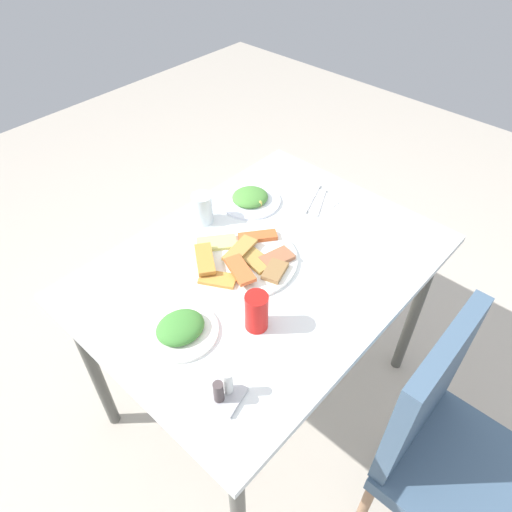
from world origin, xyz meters
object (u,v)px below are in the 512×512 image
at_px(drinking_glass, 203,209).
at_px(spoon, 320,202).
at_px(soda_can, 257,312).
at_px(fork, 312,198).
at_px(salad_plate_rice, 181,329).
at_px(paper_napkin, 316,201).
at_px(dining_table, 264,283).
at_px(dining_chair, 448,444).
at_px(pide_platter, 243,259).
at_px(salad_plate_greens, 250,199).
at_px(condiment_caddy, 224,391).

distance_m(drinking_glass, spoon, 0.44).
xyz_separation_m(soda_can, fork, (-0.58, -0.25, -0.06)).
relative_size(soda_can, drinking_glass, 1.12).
xyz_separation_m(salad_plate_rice, soda_can, (-0.16, 0.14, 0.04)).
distance_m(soda_can, fork, 0.63).
relative_size(salad_plate_rice, paper_napkin, 1.52).
bearing_deg(soda_can, dining_table, -143.32).
bearing_deg(drinking_glass, dining_table, 86.08).
xyz_separation_m(dining_chair, pide_platter, (0.03, -0.77, 0.26)).
xyz_separation_m(paper_napkin, spoon, (0.00, 0.02, 0.00)).
distance_m(dining_chair, salad_plate_greens, 1.03).
bearing_deg(salad_plate_greens, soda_can, 44.61).
bearing_deg(condiment_caddy, salad_plate_greens, -141.76).
height_order(salad_plate_greens, salad_plate_rice, salad_plate_rice).
xyz_separation_m(salad_plate_greens, fork, (-0.17, 0.16, -0.01)).
height_order(spoon, condiment_caddy, condiment_caddy).
relative_size(dining_table, soda_can, 9.33).
distance_m(dining_chair, condiment_caddy, 0.69).
distance_m(pide_platter, fork, 0.42).
bearing_deg(paper_napkin, dining_chair, 64.22).
bearing_deg(fork, condiment_caddy, 2.47).
bearing_deg(dining_chair, salad_plate_rice, -62.72).
bearing_deg(drinking_glass, spoon, 145.83).
bearing_deg(spoon, salad_plate_greens, -75.81).
bearing_deg(salad_plate_greens, salad_plate_rice, 25.12).
xyz_separation_m(dining_chair, salad_plate_rice, (0.36, -0.70, 0.27)).
bearing_deg(condiment_caddy, pide_platter, -142.23).
bearing_deg(drinking_glass, dining_chair, 88.84).
bearing_deg(salad_plate_rice, soda_can, 139.00).
distance_m(dining_table, pide_platter, 0.12).
relative_size(paper_napkin, fork, 0.71).
relative_size(dining_chair, drinking_glass, 8.36).
height_order(dining_table, soda_can, soda_can).
distance_m(drinking_glass, fork, 0.42).
distance_m(soda_can, spoon, 0.62).
relative_size(pide_platter, soda_can, 2.90).
bearing_deg(soda_can, drinking_glass, -115.87).
distance_m(fork, condiment_caddy, 0.87).
distance_m(dining_chair, drinking_glass, 1.06).
distance_m(salad_plate_greens, paper_napkin, 0.25).
xyz_separation_m(pide_platter, drinking_glass, (-0.06, -0.25, 0.04)).
height_order(dining_table, fork, fork).
relative_size(dining_chair, paper_napkin, 6.59).
relative_size(dining_chair, soda_can, 7.46).
relative_size(fork, spoon, 1.15).
distance_m(dining_table, salad_plate_greens, 0.35).
relative_size(soda_can, spoon, 0.72).
bearing_deg(drinking_glass, condiment_caddy, 51.13).
bearing_deg(salad_plate_rice, paper_napkin, -173.12).
height_order(pide_platter, salad_plate_rice, salad_plate_rice).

